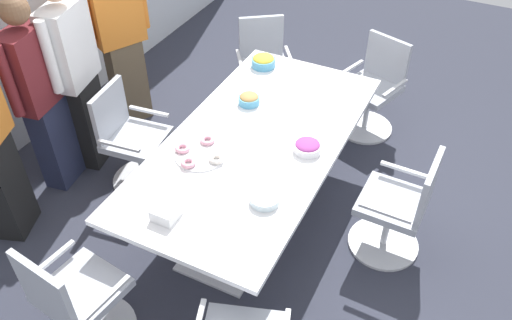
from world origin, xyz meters
TOP-DOWN VIEW (x-y plane):
  - ground_plane at (0.00, 0.00)m, footprint 10.00×10.00m
  - conference_table at (0.00, 0.00)m, footprint 2.40×1.20m
  - office_chair_0 at (-0.12, 1.10)m, footprint 0.60×0.60m
  - office_chair_1 at (-1.53, 0.47)m, footprint 0.61×0.61m
  - office_chair_3 at (0.11, -1.10)m, footprint 0.55×0.55m
  - office_chair_4 at (1.53, -0.48)m, footprint 0.68×0.68m
  - office_chair_5 at (1.41, 0.62)m, footprint 0.75×0.75m
  - person_standing_1 at (-0.38, 1.69)m, footprint 0.62×0.29m
  - person_standing_2 at (-0.05, 1.62)m, footprint 0.61×0.31m
  - person_standing_3 at (0.63, 1.69)m, footprint 0.58×0.39m
  - snack_bowl_cookies at (0.39, 0.26)m, footprint 0.17×0.17m
  - snack_bowl_chips_yellow at (0.97, 0.40)m, footprint 0.21×0.21m
  - snack_bowl_candy_mix at (0.05, -0.39)m, footprint 0.20×0.20m
  - donut_platter at (-0.34, 0.28)m, footprint 0.38×0.38m
  - plate_stack at (-0.55, -0.34)m, footprint 0.20×0.20m
  - napkin_pile at (-0.95, 0.16)m, footprint 0.15×0.15m

SIDE VIEW (x-z plane):
  - ground_plane at x=0.00m, z-range -0.01..0.00m
  - office_chair_0 at x=-0.12m, z-range -0.05..0.86m
  - office_chair_1 at x=-1.53m, z-range -0.05..0.86m
  - office_chair_3 at x=0.11m, z-range -0.05..0.86m
  - office_chair_4 at x=1.53m, z-range -0.05..0.86m
  - office_chair_5 at x=1.41m, z-range -0.05..0.86m
  - conference_table at x=0.00m, z-range 0.25..1.00m
  - donut_platter at x=-0.34m, z-range 0.74..0.79m
  - plate_stack at x=-0.55m, z-range 0.75..0.80m
  - snack_bowl_candy_mix at x=0.05m, z-range 0.75..0.83m
  - napkin_pile at x=-0.95m, z-range 0.75..0.83m
  - snack_bowl_cookies at x=0.39m, z-range 0.75..0.84m
  - snack_bowl_chips_yellow at x=0.97m, z-range 0.75..0.86m
  - person_standing_1 at x=-0.38m, z-range 0.03..1.72m
  - person_standing_2 at x=-0.05m, z-range 0.04..1.79m
  - person_standing_3 at x=0.63m, z-range 0.04..1.81m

